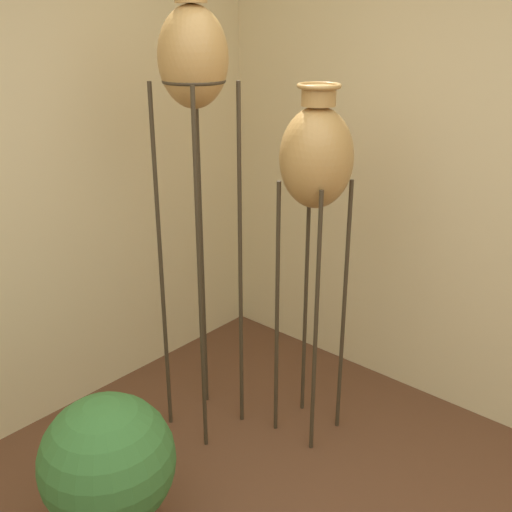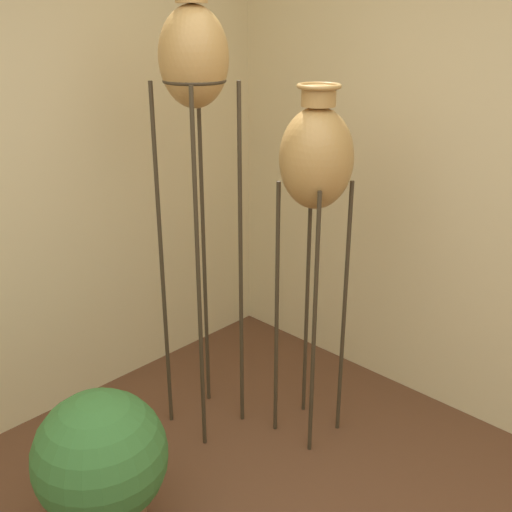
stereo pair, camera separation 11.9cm
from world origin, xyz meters
The scene contains 3 objects.
vase_stand_tall centered at (0.98, 1.31, 1.81)m, with size 0.30×0.30×2.14m.
vase_stand_medium centered at (1.29, 0.88, 1.42)m, with size 0.33×0.33×1.76m.
potted_plant centered at (0.17, 1.02, 0.37)m, with size 0.53×0.53×0.68m.
Camera 1 is at (-0.85, -0.65, 2.02)m, focal length 42.00 mm.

